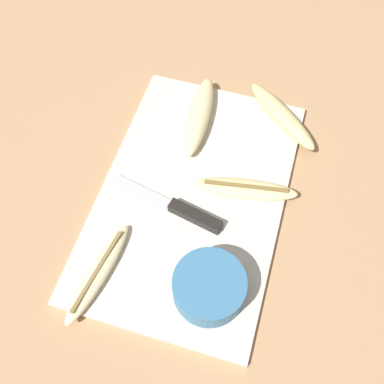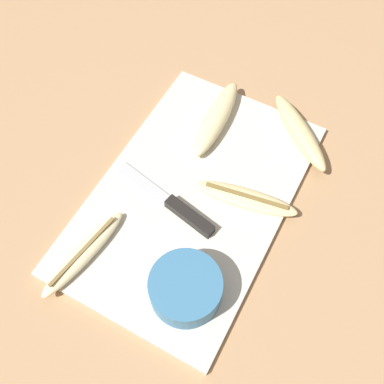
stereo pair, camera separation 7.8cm
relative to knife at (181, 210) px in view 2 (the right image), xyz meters
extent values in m
plane|color=tan|center=(0.04, 0.00, -0.02)|extent=(4.00, 4.00, 0.00)
cube|color=beige|center=(0.04, 0.00, -0.01)|extent=(0.50, 0.32, 0.01)
cube|color=black|center=(0.00, -0.02, 0.00)|extent=(0.04, 0.10, 0.02)
cube|color=#B7BABF|center=(0.02, 0.08, -0.01)|extent=(0.05, 0.12, 0.00)
ellipsoid|color=beige|center=(-0.14, 0.10, 0.00)|extent=(0.19, 0.06, 0.02)
cube|color=olive|center=(-0.14, 0.10, 0.01)|extent=(0.14, 0.03, 0.00)
ellipsoid|color=#DBC684|center=(0.24, -0.12, 0.01)|extent=(0.15, 0.17, 0.03)
ellipsoid|color=beige|center=(0.20, 0.03, 0.01)|extent=(0.19, 0.06, 0.03)
ellipsoid|color=beige|center=(0.07, -0.09, 0.00)|extent=(0.07, 0.19, 0.02)
cube|color=olive|center=(0.07, -0.09, 0.01)|extent=(0.03, 0.14, 0.00)
cylinder|color=teal|center=(-0.12, -0.08, 0.02)|extent=(0.11, 0.11, 0.05)
camera|label=1|loc=(-0.33, -0.11, 0.68)|focal=42.00mm
camera|label=2|loc=(-0.30, -0.18, 0.68)|focal=42.00mm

